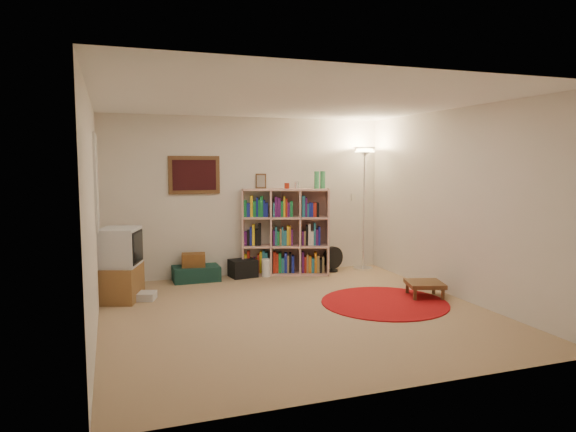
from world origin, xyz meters
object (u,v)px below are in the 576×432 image
Objects in this scene: floor_lamp at (364,168)px; suitcase at (196,273)px; bookshelf at (284,233)px; tv_stand at (121,265)px; side_table at (425,284)px; floor_fan at (333,259)px.

floor_lamp is 2.94× the size of suitcase.
bookshelf reaches higher than suitcase.
tv_stand is at bearing -169.80° from floor_lamp.
side_table is (1.30, -2.00, -0.49)m from bookshelf.
bookshelf is 1.71m from floor_lamp.
floor_fan is at bearing 10.42° from bookshelf.
tv_stand is 4.01m from side_table.
bookshelf is at bearing 175.56° from floor_lamp.
side_table is (0.50, -1.88, -0.03)m from floor_fan.
suitcase reaches higher than side_table.
floor_lamp is 2.15× the size of tv_stand.
side_table is at bearing -38.00° from bookshelf.
suitcase is (-1.43, -0.02, -0.56)m from bookshelf.
bookshelf is 1.74× the size of tv_stand.
floor_lamp reaches higher than bookshelf.
tv_stand is (-3.89, -0.70, -1.24)m from floor_lamp.
bookshelf is at bearing 157.07° from floor_fan.
bookshelf is at bearing 35.19° from tv_stand.
bookshelf is 2.43m from side_table.
bookshelf is at bearing 0.51° from suitcase.
floor_fan is 1.94m from side_table.
bookshelf is 3.96× the size of floor_fan.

